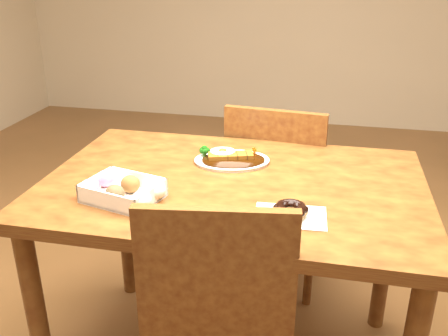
% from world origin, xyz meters
% --- Properties ---
extents(table, '(1.20, 0.80, 0.75)m').
position_xyz_m(table, '(0.00, 0.00, 0.65)').
color(table, '#4D200F').
rests_on(table, ground).
extents(chair_far, '(0.46, 0.46, 0.87)m').
position_xyz_m(chair_far, '(0.09, 0.54, 0.48)').
color(chair_far, '#4D200F').
rests_on(chair_far, ground).
extents(katsu_curry_plate, '(0.29, 0.23, 0.05)m').
position_xyz_m(katsu_curry_plate, '(-0.04, 0.16, 0.76)').
color(katsu_curry_plate, white).
rests_on(katsu_curry_plate, table).
extents(donut_box, '(0.25, 0.21, 0.06)m').
position_xyz_m(donut_box, '(-0.29, -0.19, 0.78)').
color(donut_box, white).
rests_on(donut_box, table).
extents(pon_de_ring, '(0.20, 0.15, 0.04)m').
position_xyz_m(pon_de_ring, '(0.20, -0.19, 0.77)').
color(pon_de_ring, silver).
rests_on(pon_de_ring, table).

